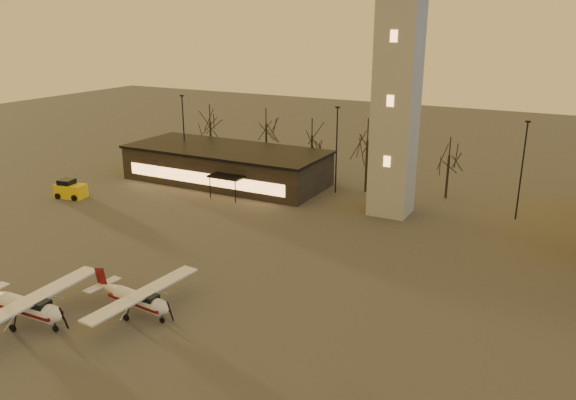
% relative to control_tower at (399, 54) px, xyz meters
% --- Properties ---
extents(ground, '(220.00, 220.00, 0.00)m').
position_rel_control_tower_xyz_m(ground, '(0.00, -30.00, -16.33)').
color(ground, '#423F3D').
rests_on(ground, ground).
extents(control_tower, '(6.80, 6.80, 32.60)m').
position_rel_control_tower_xyz_m(control_tower, '(0.00, 0.00, 0.00)').
color(control_tower, '#A29F99').
rests_on(control_tower, ground).
extents(terminal, '(25.40, 12.20, 4.30)m').
position_rel_control_tower_xyz_m(terminal, '(-21.99, 1.98, -14.17)').
color(terminal, black).
rests_on(terminal, ground).
extents(light_poles, '(58.50, 12.25, 10.14)m').
position_rel_control_tower_xyz_m(light_poles, '(0.50, 1.00, -10.92)').
color(light_poles, black).
rests_on(light_poles, ground).
extents(tree_row, '(37.20, 9.20, 8.80)m').
position_rel_control_tower_xyz_m(tree_row, '(-13.70, 9.16, -10.39)').
color(tree_row, black).
rests_on(tree_row, ground).
extents(cessna_front, '(7.68, 9.69, 2.66)m').
position_rel_control_tower_xyz_m(cessna_front, '(-8.30, -28.95, -15.41)').
color(cessna_front, silver).
rests_on(cessna_front, ground).
extents(cessna_rear, '(8.43, 10.66, 2.94)m').
position_rel_control_tower_xyz_m(cessna_rear, '(-13.93, -33.31, -15.32)').
color(cessna_rear, silver).
rests_on(cessna_rear, ground).
extents(service_cart, '(3.61, 2.61, 2.12)m').
position_rel_control_tower_xyz_m(service_cart, '(-34.07, -12.01, -15.52)').
color(service_cart, yellow).
rests_on(service_cart, ground).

